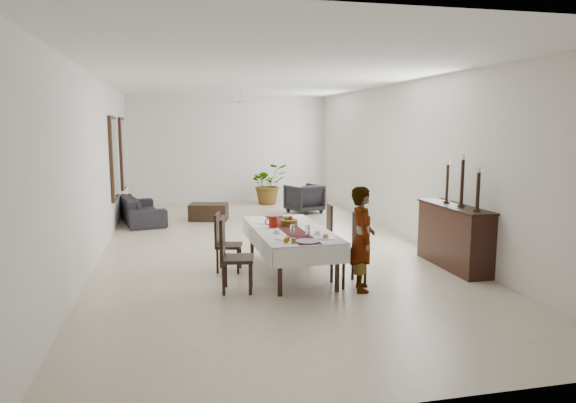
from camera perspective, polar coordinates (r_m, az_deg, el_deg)
The scene contains 86 objects.
floor at distance 10.10m, azimuth -2.72°, elevation -4.83°, with size 6.00×12.00×0.00m, color beige.
ceiling at distance 9.87m, azimuth -2.86°, elevation 13.56°, with size 6.00×12.00×0.02m, color white.
wall_back at distance 15.80m, azimuth -6.53°, elevation 5.77°, with size 6.00×0.02×3.20m, color white.
wall_front at distance 4.11m, azimuth 11.64°, elevation -1.71°, with size 6.00×0.02×3.20m, color white.
wall_left at distance 9.81m, azimuth -20.37°, elevation 3.72°, with size 0.02×12.00×3.20m, color white.
wall_right at distance 10.78m, azimuth 13.17°, elevation 4.41°, with size 0.02×12.00×3.20m, color white.
dining_table_top at distance 8.07m, azimuth 0.19°, elevation -3.24°, with size 0.94×2.25×0.05m, color black.
table_leg_fl at distance 7.05m, azimuth -0.91°, elevation -7.91°, with size 0.07×0.07×0.66m, color black.
table_leg_fr at distance 7.28m, azimuth 5.49°, elevation -7.43°, with size 0.07×0.07×0.66m, color black.
table_leg_bl at distance 9.09m, azimuth -4.03°, elevation -4.22°, with size 0.07×0.07×0.66m, color black.
table_leg_br at distance 9.26m, azimuth 1.02°, elevation -3.95°, with size 0.07×0.07×0.66m, color black.
tablecloth_top at distance 8.07m, azimuth 0.19°, elevation -3.05°, with size 1.11×2.42×0.01m, color silver.
tablecloth_drape_left at distance 7.98m, azimuth -3.64°, elevation -4.19°, with size 0.01×2.42×0.28m, color white.
tablecloth_drape_right at distance 8.25m, azimuth 3.90°, elevation -3.78°, with size 0.01×2.42×0.28m, color silver.
tablecloth_drape_near at distance 6.97m, azimuth 2.68°, elevation -6.05°, with size 1.11×0.01×0.28m, color white.
tablecloth_drape_far at distance 9.25m, azimuth -1.67°, elevation -2.43°, with size 1.11×0.01×0.28m, color white.
table_runner at distance 8.07m, azimuth 0.19°, elevation -2.99°, with size 0.33×2.35×0.00m, color #51171A.
red_pitcher at distance 8.13m, azimuth -1.66°, elevation -2.25°, with size 0.14×0.14×0.19m, color maroon.
pitcher_handle at distance 8.11m, azimuth -2.21°, elevation -2.27°, with size 0.11×0.11×0.02m, color maroon.
wine_glass_near at distance 7.50m, azimuth 2.19°, elevation -3.26°, with size 0.07×0.07×0.16m, color silver.
wine_glass_mid at distance 7.54m, azimuth 0.48°, elevation -3.20°, with size 0.07×0.07×0.16m, color white.
teacup_right at distance 7.61m, azimuth 3.31°, elevation -3.50°, with size 0.08×0.08×0.06m, color white.
saucer_right at distance 7.61m, azimuth 3.31°, elevation -3.67°, with size 0.14×0.14×0.01m, color white.
teacup_left at distance 7.68m, azimuth -1.23°, elevation -3.37°, with size 0.08×0.08×0.06m, color silver.
saucer_left at distance 7.69m, azimuth -1.23°, elevation -3.54°, with size 0.14×0.14×0.01m, color silver.
plate_near_right at distance 7.36m, azimuth 4.18°, elevation -4.09°, with size 0.23×0.23×0.01m, color silver.
bread_near_right at distance 7.35m, azimuth 4.18°, elevation -3.89°, with size 0.08×0.08×0.08m, color tan.
plate_near_left at distance 7.33m, azimuth -0.57°, elevation -4.12°, with size 0.23×0.23×0.01m, color white.
plate_far_left at distance 8.49m, azimuth -2.64°, elevation -2.39°, with size 0.23×0.23×0.01m, color white.
serving_tray at distance 7.14m, azimuth 2.17°, elevation -4.45°, with size 0.34×0.34×0.02m, color #434348.
jam_jar_a at distance 7.05m, azimuth 0.62°, elevation -4.39°, with size 0.06×0.06×0.07m, color #8C4214.
jam_jar_b at distance 7.08m, azimuth -0.23°, elevation -4.33°, with size 0.06×0.06×0.07m, color brown.
jam_jar_c at distance 7.18m, azimuth -0.05°, elevation -4.15°, with size 0.06×0.06×0.07m, color brown.
fruit_basket at distance 8.29m, azimuth 0.10°, elevation -2.36°, with size 0.28×0.28×0.09m, color brown.
fruit_red at distance 8.31m, azimuth 0.26°, elevation -1.85°, with size 0.08×0.08×0.08m, color #A72110.
fruit_green at distance 8.30m, azimuth -0.20°, elevation -1.86°, with size 0.08×0.08×0.08m, color #587924.
chair_right_near_seat at distance 7.57m, azimuth 6.74°, elevation -5.81°, with size 0.44×0.44×0.05m, color black.
chair_right_near_leg_fl at distance 7.58m, azimuth 8.57°, elevation -7.74°, with size 0.04×0.04×0.43m, color black.
chair_right_near_leg_fr at distance 7.87m, azimuth 7.20°, elevation -7.09°, with size 0.04×0.04×0.43m, color black.
chair_right_near_leg_bl at distance 7.40m, azimuth 6.18°, elevation -8.08°, with size 0.04×0.04×0.43m, color black.
chair_right_near_leg_br at distance 7.70m, azimuth 4.87°, elevation -7.40°, with size 0.04×0.04×0.43m, color black.
chair_right_near_back at distance 7.61m, azimuth 8.08°, elevation -3.46°, with size 0.44×0.04×0.56m, color black.
chair_right_far_seat at distance 8.81m, azimuth 3.39°, elevation -3.87°, with size 0.42×0.42×0.05m, color black.
chair_right_far_leg_fl at distance 8.72m, azimuth 4.67°, elevation -5.57°, with size 0.04×0.04×0.42m, color black.
chair_right_far_leg_fr at distance 9.05m, azimuth 4.29°, elevation -5.05°, with size 0.04×0.04×0.42m, color black.
chair_right_far_leg_bl at distance 8.67m, azimuth 2.42°, elevation -5.64°, with size 0.04×0.04×0.42m, color black.
chair_right_far_leg_br at distance 9.00m, azimuth 2.11°, elevation -5.11°, with size 0.04×0.04×0.42m, color black.
chair_right_far_back at distance 8.78m, azimuth 4.64°, elevation -2.00°, with size 0.42×0.04×0.54m, color black.
chair_left_near_seat at distance 7.26m, azimuth -5.64°, elevation -6.35°, with size 0.45×0.45×0.05m, color black.
chair_left_near_leg_fl at distance 7.51m, azimuth -6.94°, elevation -7.81°, with size 0.04×0.04×0.44m, color black.
chair_left_near_leg_fr at distance 7.17m, azimuth -7.18°, elevation -8.63°, with size 0.04×0.04×0.44m, color black.
chair_left_near_leg_bl at distance 7.49m, azimuth -4.13°, elevation -7.82°, with size 0.04×0.04×0.44m, color black.
chair_left_near_leg_br at distance 7.14m, azimuth -4.22°, elevation -8.64°, with size 0.04×0.04×0.44m, color black.
chair_left_near_back at distance 7.20m, azimuth -7.29°, elevation -4.00°, with size 0.45×0.04×0.57m, color black.
chair_left_far_seat at distance 8.28m, azimuth -6.59°, elevation -4.89°, with size 0.40×0.40×0.05m, color black.
chair_left_far_leg_fl at distance 8.51m, azimuth -7.50°, elevation -6.06°, with size 0.04×0.04×0.39m, color black.
chair_left_far_leg_fr at distance 8.20m, azimuth -7.85°, elevation -6.62°, with size 0.04×0.04×0.39m, color black.
chair_left_far_leg_bl at distance 8.47m, azimuth -5.32°, elevation -6.10°, with size 0.04×0.04×0.39m, color black.
chair_left_far_leg_br at distance 8.16m, azimuth -5.58°, elevation -6.66°, with size 0.04×0.04×0.39m, color black.
chair_left_far_back at distance 8.25m, azimuth -7.86°, elevation -3.04°, with size 0.40×0.04×0.50m, color black.
woman at distance 7.28m, azimuth 8.25°, elevation -4.13°, with size 0.54×0.35×1.48m, color gray.
sideboard_body at distance 8.86m, azimuth 17.95°, elevation -3.81°, with size 0.44×1.66×1.00m, color black.
sideboard_top at distance 8.77m, azimuth 18.10°, elevation -0.52°, with size 0.49×1.73×0.03m, color black.
candlestick_near_base at distance 8.26m, azimuth 20.26°, elevation -0.93°, with size 0.11×0.11×0.03m, color black.
candlestick_near_shaft at distance 8.22m, azimuth 20.36°, elevation 1.09°, with size 0.06×0.06×0.55m, color black.
candlestick_near_candle at distance 8.18m, azimuth 20.47°, elevation 3.32°, with size 0.04×0.04×0.09m, color silver.
candlestick_mid_base at distance 8.63m, azimuth 18.67°, elevation -0.47°, with size 0.11×0.11×0.03m, color black.
candlestick_mid_shaft at distance 8.58m, azimuth 18.79°, elevation 2.02°, with size 0.06×0.06×0.72m, color black.
candlestick_mid_candle at distance 8.55m, azimuth 18.92°, elevation 4.71°, with size 0.04×0.04×0.09m, color white.
candlestick_far_base at distance 9.00m, azimuth 17.22°, elevation -0.05°, with size 0.11×0.11×0.03m, color black.
candlestick_far_shaft at distance 8.96m, azimuth 17.31°, elevation 1.99°, with size 0.06×0.06×0.61m, color black.
candlestick_far_candle at distance 8.93m, azimuth 17.40°, elevation 4.21°, with size 0.04×0.04×0.09m, color white.
sofa at distance 12.90m, azimuth -15.93°, elevation -0.84°, with size 2.13×0.83×0.62m, color #28252A.
armchair at distance 13.75m, azimuth 1.81°, elevation 0.34°, with size 0.82×0.84×0.77m, color #242227.
coffee_table at distance 12.84m, azimuth -8.80°, elevation -1.14°, with size 0.91×0.61×0.41m, color black.
potted_plant at distance 15.28m, azimuth -2.20°, elevation 1.99°, with size 1.09×0.95×1.21m, color #275B24.
mirror_frame_near at distance 11.98m, azimuth -18.79°, elevation 4.56°, with size 0.06×1.05×1.85m, color black.
mirror_glass_near at distance 11.98m, azimuth -18.62°, elevation 4.56°, with size 0.01×0.90×1.70m, color silver.
mirror_frame_far at distance 14.07m, azimuth -17.89°, elevation 5.10°, with size 0.06×1.05×1.85m, color black.
mirror_glass_far at distance 14.06m, azimuth -17.75°, elevation 5.11°, with size 0.01×0.90×1.70m, color silver.
fan_rod at distance 12.83m, azimuth -5.18°, elevation 11.90°, with size 0.04×0.04×0.20m, color silver.
fan_hub at distance 12.81m, azimuth -5.16°, elevation 11.01°, with size 0.16×0.16×0.08m, color white.
fan_blade_n at distance 13.16m, azimuth -5.37°, elevation 10.93°, with size 0.10×0.55×0.01m, color white.
fan_blade_s at distance 12.47m, azimuth -4.95°, elevation 11.08°, with size 0.10×0.55×0.01m, color white.
fan_blade_e at distance 12.86m, azimuth -3.59°, elevation 11.01°, with size 0.55×0.10×0.01m, color silver.
fan_blade_w at distance 12.77m, azimuth -6.75°, elevation 10.99°, with size 0.55×0.10×0.01m, color silver.
Camera 1 is at (-1.67, -9.69, 2.31)m, focal length 32.00 mm.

